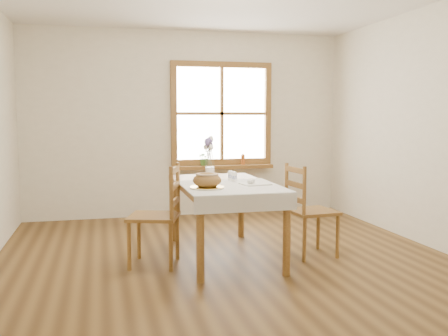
# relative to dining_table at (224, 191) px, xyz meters

# --- Properties ---
(ground) EXTENTS (5.00, 5.00, 0.00)m
(ground) POSITION_rel_dining_table_xyz_m (0.00, -0.30, -0.66)
(ground) COLOR brown
(ground) RESTS_ON ground
(room_walls) EXTENTS (4.60, 5.10, 2.65)m
(room_walls) POSITION_rel_dining_table_xyz_m (0.00, -0.30, 1.04)
(room_walls) COLOR white
(room_walls) RESTS_ON ground
(window) EXTENTS (1.46, 0.08, 1.46)m
(window) POSITION_rel_dining_table_xyz_m (0.50, 2.17, 0.79)
(window) COLOR olive
(window) RESTS_ON ground
(window_sill) EXTENTS (1.46, 0.20, 0.05)m
(window_sill) POSITION_rel_dining_table_xyz_m (0.50, 2.10, 0.03)
(window_sill) COLOR olive
(window_sill) RESTS_ON ground
(dining_table) EXTENTS (0.90, 1.60, 0.75)m
(dining_table) POSITION_rel_dining_table_xyz_m (0.00, 0.00, 0.00)
(dining_table) COLOR olive
(dining_table) RESTS_ON ground
(table_linen) EXTENTS (0.91, 0.99, 0.01)m
(table_linen) POSITION_rel_dining_table_xyz_m (0.00, -0.30, 0.09)
(table_linen) COLOR white
(table_linen) RESTS_ON dining_table
(chair_left) EXTENTS (0.59, 0.57, 0.97)m
(chair_left) POSITION_rel_dining_table_xyz_m (-0.72, -0.13, -0.18)
(chair_left) COLOR olive
(chair_left) RESTS_ON ground
(chair_right) EXTENTS (0.50, 0.48, 0.94)m
(chair_right) POSITION_rel_dining_table_xyz_m (0.88, -0.18, -0.20)
(chair_right) COLOR olive
(chair_right) RESTS_ON ground
(bread_plate) EXTENTS (0.37, 0.37, 0.02)m
(bread_plate) POSITION_rel_dining_table_xyz_m (-0.26, -0.40, 0.10)
(bread_plate) COLOR white
(bread_plate) RESTS_ON table_linen
(bread_loaf) EXTENTS (0.26, 0.26, 0.14)m
(bread_loaf) POSITION_rel_dining_table_xyz_m (-0.26, -0.40, 0.18)
(bread_loaf) COLOR olive
(bread_loaf) RESTS_ON bread_plate
(egg_napkin) EXTENTS (0.30, 0.27, 0.01)m
(egg_napkin) POSITION_rel_dining_table_xyz_m (0.25, -0.26, 0.10)
(egg_napkin) COLOR white
(egg_napkin) RESTS_ON table_linen
(eggs) EXTENTS (0.23, 0.21, 0.04)m
(eggs) POSITION_rel_dining_table_xyz_m (0.25, -0.26, 0.13)
(eggs) COLOR white
(eggs) RESTS_ON egg_napkin
(salt_shaker) EXTENTS (0.06, 0.06, 0.10)m
(salt_shaker) POSITION_rel_dining_table_xyz_m (0.10, -0.01, 0.15)
(salt_shaker) COLOR white
(salt_shaker) RESTS_ON table_linen
(pepper_shaker) EXTENTS (0.07, 0.07, 0.10)m
(pepper_shaker) POSITION_rel_dining_table_xyz_m (0.10, 0.11, 0.15)
(pepper_shaker) COLOR white
(pepper_shaker) RESTS_ON table_linen
(flower_vase) EXTENTS (0.13, 0.13, 0.11)m
(flower_vase) POSITION_rel_dining_table_xyz_m (-0.05, 0.43, 0.14)
(flower_vase) COLOR white
(flower_vase) RESTS_ON dining_table
(lavender_bouquet) EXTENTS (0.18, 0.18, 0.33)m
(lavender_bouquet) POSITION_rel_dining_table_xyz_m (-0.05, 0.43, 0.36)
(lavender_bouquet) COLOR #64508F
(lavender_bouquet) RESTS_ON flower_vase
(potted_plant) EXTENTS (0.22, 0.24, 0.17)m
(potted_plant) POSITION_rel_dining_table_xyz_m (0.24, 2.10, 0.14)
(potted_plant) COLOR #396A2A
(potted_plant) RESTS_ON window_sill
(amber_bottle) EXTENTS (0.07, 0.07, 0.16)m
(amber_bottle) POSITION_rel_dining_table_xyz_m (0.80, 2.10, 0.13)
(amber_bottle) COLOR #AD5720
(amber_bottle) RESTS_ON window_sill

